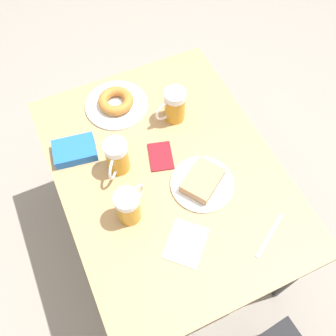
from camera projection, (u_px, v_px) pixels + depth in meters
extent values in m
plane|color=gray|center=(168.00, 235.00, 2.03)|extent=(8.00, 8.00, 0.00)
cube|color=tan|center=(168.00, 173.00, 1.42)|extent=(0.81, 1.08, 0.03)
cylinder|color=black|center=(190.00, 107.00, 2.03)|extent=(0.04, 0.04, 0.69)
cylinder|color=black|center=(61.00, 155.00, 1.88)|extent=(0.04, 0.04, 0.69)
cylinder|color=black|center=(295.00, 276.00, 1.58)|extent=(0.04, 0.04, 0.69)
cylinder|color=black|center=(272.00, 332.00, 1.60)|extent=(0.03, 0.03, 0.43)
cylinder|color=silver|center=(202.00, 184.00, 1.37)|extent=(0.23, 0.23, 0.01)
cube|color=tan|center=(203.00, 181.00, 1.35)|extent=(0.18, 0.17, 0.04)
cylinder|color=silver|center=(117.00, 105.00, 1.56)|extent=(0.26, 0.26, 0.01)
torus|color=#B2702D|center=(116.00, 101.00, 1.54)|extent=(0.15, 0.15, 0.04)
cylinder|color=#C68C23|center=(128.00, 208.00, 1.27)|extent=(0.08, 0.08, 0.12)
cylinder|color=white|center=(126.00, 199.00, 1.20)|extent=(0.08, 0.08, 0.03)
torus|color=silver|center=(136.00, 196.00, 1.27)|extent=(0.08, 0.06, 0.09)
cylinder|color=#C68C23|center=(175.00, 108.00, 1.48)|extent=(0.08, 0.08, 0.12)
cylinder|color=white|center=(175.00, 95.00, 1.42)|extent=(0.08, 0.08, 0.03)
torus|color=silver|center=(165.00, 111.00, 1.46)|extent=(0.09, 0.03, 0.09)
cylinder|color=#C68C23|center=(118.00, 158.00, 1.37)|extent=(0.08, 0.08, 0.12)
cylinder|color=white|center=(115.00, 147.00, 1.30)|extent=(0.08, 0.08, 0.03)
torus|color=silver|center=(114.00, 167.00, 1.33)|extent=(0.06, 0.08, 0.09)
cube|color=white|center=(186.00, 243.00, 1.27)|extent=(0.19, 0.19, 0.00)
cube|color=silver|center=(270.00, 235.00, 1.28)|extent=(0.16, 0.11, 0.00)
cube|color=maroon|center=(161.00, 156.00, 1.44)|extent=(0.12, 0.15, 0.01)
cube|color=blue|center=(75.00, 151.00, 1.43)|extent=(0.18, 0.14, 0.04)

